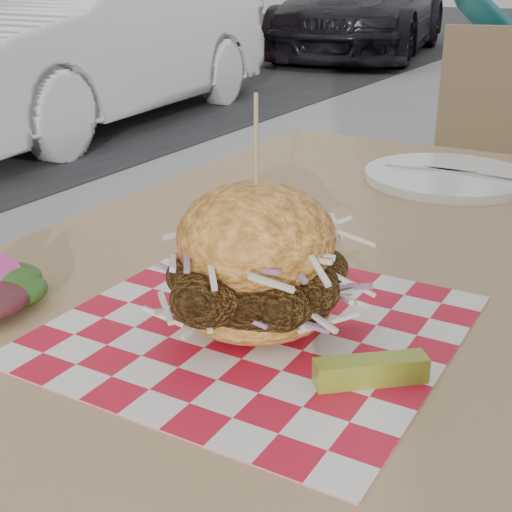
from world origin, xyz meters
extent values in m
imported|color=white|center=(-3.60, 2.95, 0.60)|extent=(1.62, 3.73, 1.19)
imported|color=black|center=(-3.60, 8.31, 0.62)|extent=(2.47, 4.53, 1.25)
cube|color=tan|center=(-0.14, -0.31, 0.73)|extent=(0.80, 1.20, 0.04)
cylinder|color=#333338|center=(-0.48, 0.23, 0.35)|extent=(0.05, 0.05, 0.71)
cube|color=tan|center=(-0.14, 0.54, 0.45)|extent=(0.50, 0.50, 0.04)
cube|color=tan|center=(-0.18, 0.74, 0.70)|extent=(0.42, 0.13, 0.50)
cylinder|color=#333338|center=(-0.28, 0.33, 0.21)|extent=(0.03, 0.03, 0.43)
cylinder|color=#333338|center=(-0.36, 0.68, 0.21)|extent=(0.03, 0.03, 0.43)
cube|color=red|center=(-0.16, -0.55, 0.75)|extent=(0.36, 0.36, 0.00)
ellipsoid|color=#EF9A43|center=(-0.16, -0.55, 0.78)|extent=(0.14, 0.14, 0.05)
ellipsoid|color=brown|center=(-0.16, -0.55, 0.80)|extent=(0.16, 0.15, 0.08)
ellipsoid|color=#EF9A43|center=(-0.16, -0.55, 0.84)|extent=(0.15, 0.15, 0.10)
cylinder|color=tan|center=(-0.16, -0.55, 0.92)|extent=(0.00, 0.00, 0.11)
cube|color=olive|center=(-0.02, -0.59, 0.76)|extent=(0.09, 0.08, 0.02)
ellipsoid|color=#1F4614|center=(-0.42, -0.62, 0.76)|extent=(0.08, 0.08, 0.03)
cylinder|color=#D63B9A|center=(-0.41, -0.63, 0.79)|extent=(0.05, 0.05, 0.04)
cylinder|color=white|center=(-0.14, 0.06, 0.76)|extent=(0.27, 0.27, 0.01)
cube|color=silver|center=(-0.17, 0.06, 0.77)|extent=(0.15, 0.03, 0.00)
cube|color=silver|center=(-0.11, 0.06, 0.77)|extent=(0.15, 0.03, 0.00)
camera|label=1|loc=(0.15, -1.08, 1.07)|focal=50.00mm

